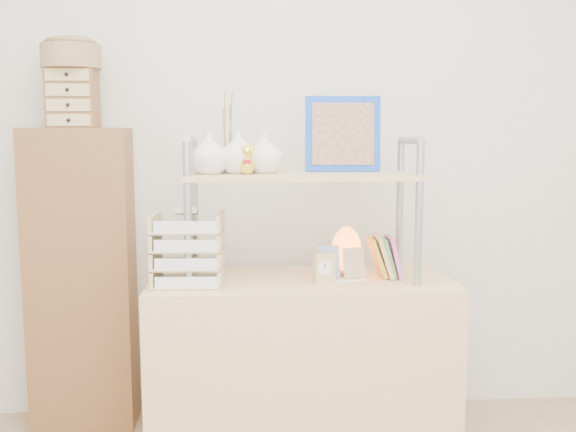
# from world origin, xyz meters

# --- Properties ---
(desk) EXTENTS (1.20, 0.50, 0.75)m
(desk) POSITION_xyz_m (0.00, 1.20, 0.38)
(desk) COLOR tan
(desk) RESTS_ON ground
(cabinet) EXTENTS (0.45, 0.24, 1.35)m
(cabinet) POSITION_xyz_m (-0.96, 1.57, 0.68)
(cabinet) COLOR brown
(cabinet) RESTS_ON ground
(hutch) EXTENTS (0.90, 0.34, 0.73)m
(hutch) POSITION_xyz_m (-0.09, 1.21, 1.19)
(hutch) COLOR #999FA7
(hutch) RESTS_ON desk
(letter_tray) EXTENTS (0.26, 0.24, 0.31)m
(letter_tray) POSITION_xyz_m (-0.44, 1.14, 0.87)
(letter_tray) COLOR tan
(letter_tray) RESTS_ON desk
(salt_lamp) EXTENTS (0.13, 0.12, 0.20)m
(salt_lamp) POSITION_xyz_m (0.19, 1.25, 0.85)
(salt_lamp) COLOR brown
(salt_lamp) RESTS_ON desk
(desk_clock) EXTENTS (0.09, 0.06, 0.12)m
(desk_clock) POSITION_xyz_m (0.08, 1.12, 0.81)
(desk_clock) COLOR tan
(desk_clock) RESTS_ON desk
(postcard_stand) EXTENTS (0.20, 0.10, 0.14)m
(postcard_stand) POSITION_xyz_m (0.15, 1.16, 0.79)
(postcard_stand) COLOR white
(postcard_stand) RESTS_ON desk
(drawer_chest) EXTENTS (0.20, 0.16, 0.25)m
(drawer_chest) POSITION_xyz_m (-0.96, 1.55, 1.48)
(drawer_chest) COLOR brown
(drawer_chest) RESTS_ON cabinet
(woven_basket) EXTENTS (0.25, 0.25, 0.10)m
(woven_basket) POSITION_xyz_m (-0.96, 1.55, 1.65)
(woven_basket) COLOR olive
(woven_basket) RESTS_ON drawer_chest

